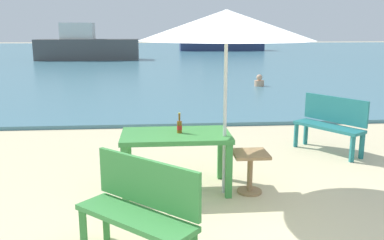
{
  "coord_description": "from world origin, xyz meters",
  "views": [
    {
      "loc": [
        -0.9,
        -3.66,
        2.09
      ],
      "look_at": [
        -0.33,
        3.0,
        0.6
      ],
      "focal_mm": 38.84,
      "sensor_mm": 36.0,
      "label": 1
    }
  ],
  "objects_px": {
    "swimmer_person": "(259,82)",
    "bench_teal_center": "(331,121)",
    "side_table_wood": "(250,166)",
    "bench_green_left": "(140,205)",
    "boat_fishing_trawler": "(220,40)",
    "beer_bottle_amber": "(179,126)",
    "boat_ferry": "(86,47)",
    "patio_umbrella": "(227,25)",
    "picnic_table_green": "(176,142)"
  },
  "relations": [
    {
      "from": "beer_bottle_amber",
      "to": "boat_fishing_trawler",
      "type": "bearing_deg",
      "value": 80.48
    },
    {
      "from": "picnic_table_green",
      "to": "bench_teal_center",
      "type": "bearing_deg",
      "value": 28.47
    },
    {
      "from": "patio_umbrella",
      "to": "boat_ferry",
      "type": "height_order",
      "value": "boat_ferry"
    },
    {
      "from": "side_table_wood",
      "to": "swimmer_person",
      "type": "height_order",
      "value": "side_table_wood"
    },
    {
      "from": "bench_green_left",
      "to": "boat_fishing_trawler",
      "type": "relative_size",
      "value": 0.15
    },
    {
      "from": "side_table_wood",
      "to": "boat_fishing_trawler",
      "type": "height_order",
      "value": "boat_fishing_trawler"
    },
    {
      "from": "swimmer_person",
      "to": "boat_ferry",
      "type": "distance_m",
      "value": 15.4
    },
    {
      "from": "side_table_wood",
      "to": "bench_green_left",
      "type": "xyz_separation_m",
      "value": [
        -1.34,
        -1.51,
        0.19
      ]
    },
    {
      "from": "picnic_table_green",
      "to": "beer_bottle_amber",
      "type": "distance_m",
      "value": 0.21
    },
    {
      "from": "swimmer_person",
      "to": "boat_fishing_trawler",
      "type": "height_order",
      "value": "boat_fishing_trawler"
    },
    {
      "from": "beer_bottle_amber",
      "to": "boat_fishing_trawler",
      "type": "relative_size",
      "value": 0.04
    },
    {
      "from": "beer_bottle_amber",
      "to": "side_table_wood",
      "type": "xyz_separation_m",
      "value": [
        0.89,
        -0.22,
        -0.5
      ]
    },
    {
      "from": "picnic_table_green",
      "to": "beer_bottle_amber",
      "type": "height_order",
      "value": "beer_bottle_amber"
    },
    {
      "from": "beer_bottle_amber",
      "to": "boat_ferry",
      "type": "relative_size",
      "value": 0.04
    },
    {
      "from": "bench_green_left",
      "to": "boat_ferry",
      "type": "height_order",
      "value": "boat_ferry"
    },
    {
      "from": "bench_green_left",
      "to": "boat_ferry",
      "type": "xyz_separation_m",
      "value": [
        -4.32,
        23.94,
        0.38
      ]
    },
    {
      "from": "patio_umbrella",
      "to": "boat_fishing_trawler",
      "type": "distance_m",
      "value": 33.34
    },
    {
      "from": "picnic_table_green",
      "to": "bench_green_left",
      "type": "bearing_deg",
      "value": -103.24
    },
    {
      "from": "boat_fishing_trawler",
      "to": "boat_ferry",
      "type": "relative_size",
      "value": 1.17
    },
    {
      "from": "swimmer_person",
      "to": "boat_fishing_trawler",
      "type": "distance_m",
      "value": 23.74
    },
    {
      "from": "boat_fishing_trawler",
      "to": "boat_ferry",
      "type": "bearing_deg",
      "value": -134.22
    },
    {
      "from": "patio_umbrella",
      "to": "side_table_wood",
      "type": "relative_size",
      "value": 4.26
    },
    {
      "from": "bench_teal_center",
      "to": "bench_green_left",
      "type": "bearing_deg",
      "value": -134.38
    },
    {
      "from": "picnic_table_green",
      "to": "boat_ferry",
      "type": "relative_size",
      "value": 0.22
    },
    {
      "from": "swimmer_person",
      "to": "picnic_table_green",
      "type": "bearing_deg",
      "value": -110.19
    },
    {
      "from": "patio_umbrella",
      "to": "boat_fishing_trawler",
      "type": "height_order",
      "value": "boat_fishing_trawler"
    },
    {
      "from": "patio_umbrella",
      "to": "side_table_wood",
      "type": "xyz_separation_m",
      "value": [
        0.33,
        -0.02,
        -1.76
      ]
    },
    {
      "from": "bench_teal_center",
      "to": "boat_fishing_trawler",
      "type": "relative_size",
      "value": 0.16
    },
    {
      "from": "boat_ferry",
      "to": "boat_fishing_trawler",
      "type": "bearing_deg",
      "value": 45.78
    },
    {
      "from": "swimmer_person",
      "to": "bench_teal_center",
      "type": "bearing_deg",
      "value": -94.9
    },
    {
      "from": "patio_umbrella",
      "to": "picnic_table_green",
      "type": "bearing_deg",
      "value": 163.25
    },
    {
      "from": "picnic_table_green",
      "to": "patio_umbrella",
      "type": "distance_m",
      "value": 1.6
    },
    {
      "from": "patio_umbrella",
      "to": "bench_teal_center",
      "type": "bearing_deg",
      "value": 38.15
    },
    {
      "from": "bench_green_left",
      "to": "picnic_table_green",
      "type": "bearing_deg",
      "value": 76.76
    },
    {
      "from": "patio_umbrella",
      "to": "bench_green_left",
      "type": "relative_size",
      "value": 2.03
    },
    {
      "from": "bench_teal_center",
      "to": "beer_bottle_amber",
      "type": "bearing_deg",
      "value": -151.44
    },
    {
      "from": "beer_bottle_amber",
      "to": "picnic_table_green",
      "type": "bearing_deg",
      "value": -156.62
    },
    {
      "from": "beer_bottle_amber",
      "to": "bench_green_left",
      "type": "height_order",
      "value": "beer_bottle_amber"
    },
    {
      "from": "bench_green_left",
      "to": "boat_fishing_trawler",
      "type": "xyz_separation_m",
      "value": [
        5.94,
        34.48,
        0.52
      ]
    },
    {
      "from": "bench_green_left",
      "to": "beer_bottle_amber",
      "type": "bearing_deg",
      "value": 75.4
    },
    {
      "from": "side_table_wood",
      "to": "bench_green_left",
      "type": "relative_size",
      "value": 0.48
    },
    {
      "from": "bench_teal_center",
      "to": "boat_fishing_trawler",
      "type": "bearing_deg",
      "value": 84.82
    },
    {
      "from": "patio_umbrella",
      "to": "bench_green_left",
      "type": "xyz_separation_m",
      "value": [
        -1.01,
        -1.53,
        -1.58
      ]
    },
    {
      "from": "patio_umbrella",
      "to": "bench_teal_center",
      "type": "relative_size",
      "value": 1.91
    },
    {
      "from": "beer_bottle_amber",
      "to": "boat_ferry",
      "type": "bearing_deg",
      "value": 102.11
    },
    {
      "from": "picnic_table_green",
      "to": "boat_ferry",
      "type": "distance_m",
      "value": 22.73
    },
    {
      "from": "patio_umbrella",
      "to": "side_table_wood",
      "type": "height_order",
      "value": "patio_umbrella"
    },
    {
      "from": "patio_umbrella",
      "to": "swimmer_person",
      "type": "height_order",
      "value": "patio_umbrella"
    },
    {
      "from": "side_table_wood",
      "to": "swimmer_person",
      "type": "distance_m",
      "value": 9.65
    },
    {
      "from": "bench_teal_center",
      "to": "boat_fishing_trawler",
      "type": "height_order",
      "value": "boat_fishing_trawler"
    }
  ]
}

